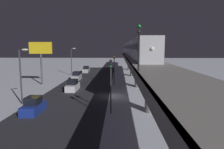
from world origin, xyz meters
The scene contains 14 objects.
ground_plane centered at (0.00, 0.00, 0.00)m, with size 240.00×240.00×0.00m, color silver.
avenue_asphalt centered at (5.69, 0.00, 0.00)m, with size 11.00×94.00×0.01m, color #28282D.
elevated_railway centered at (-5.12, 0.00, 5.02)m, with size 5.00×94.00×5.79m.
subway_train centered at (-5.21, -29.03, 7.57)m, with size 2.94×74.07×3.40m.
rail_signal centered at (-3.03, 14.27, 8.52)m, with size 0.36×0.41×4.00m.
sedan_silver centered at (8.89, -31.53, 0.78)m, with size 1.91×4.35×1.97m.
sedan_blue centered at (8.89, 8.57, 0.80)m, with size 1.80×4.01×1.97m.
sedan_white centered at (7.09, -4.55, 0.80)m, with size 1.80×4.79×1.97m.
sedan_silver_2 centered at (8.89, -16.70, 0.80)m, with size 1.80×4.47×1.97m.
traffic_light_near centered at (-0.41, 8.59, 4.20)m, with size 0.32×0.44×6.40m.
traffic_light_mid centered at (-0.41, -10.25, 4.20)m, with size 0.32×0.44×6.40m.
commercial_billboard centered at (14.87, -10.03, 6.83)m, with size 4.80×0.36×8.90m.
street_lamp_near centered at (11.76, 5.00, 4.81)m, with size 1.35×0.44×7.65m.
street_lamp_far centered at (11.76, -25.00, 4.81)m, with size 1.35×0.44×7.65m.
Camera 1 is at (-1.29, 31.84, 7.80)m, focal length 32.54 mm.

